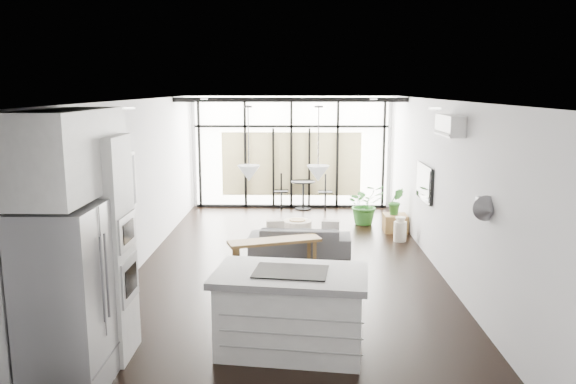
{
  "coord_description": "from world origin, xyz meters",
  "views": [
    {
      "loc": [
        0.17,
        -9.04,
        2.99
      ],
      "look_at": [
        0.0,
        0.3,
        1.25
      ],
      "focal_mm": 35.0,
      "sensor_mm": 36.0,
      "label": 1
    }
  ],
  "objects_px": {
    "console_bench": "(275,254)",
    "pouf": "(297,232)",
    "island": "(291,312)",
    "fridge": "(67,299)",
    "tv": "(425,183)",
    "milk_can": "(400,229)",
    "sofa": "(300,236)"
  },
  "relations": [
    {
      "from": "console_bench",
      "to": "pouf",
      "type": "height_order",
      "value": "console_bench"
    },
    {
      "from": "console_bench",
      "to": "island",
      "type": "bearing_deg",
      "value": -102.7
    },
    {
      "from": "island",
      "to": "console_bench",
      "type": "height_order",
      "value": "island"
    },
    {
      "from": "fridge",
      "to": "island",
      "type": "bearing_deg",
      "value": 21.29
    },
    {
      "from": "island",
      "to": "tv",
      "type": "xyz_separation_m",
      "value": [
        2.37,
        3.99,
        0.83
      ]
    },
    {
      "from": "milk_can",
      "to": "fridge",
      "type": "bearing_deg",
      "value": -127.54
    },
    {
      "from": "console_bench",
      "to": "tv",
      "type": "distance_m",
      "value": 3.05
    },
    {
      "from": "sofa",
      "to": "fridge",
      "type": "bearing_deg",
      "value": 66.47
    },
    {
      "from": "island",
      "to": "milk_can",
      "type": "bearing_deg",
      "value": 73.41
    },
    {
      "from": "console_bench",
      "to": "pouf",
      "type": "bearing_deg",
      "value": 58.19
    },
    {
      "from": "console_bench",
      "to": "pouf",
      "type": "distance_m",
      "value": 1.64
    },
    {
      "from": "island",
      "to": "sofa",
      "type": "bearing_deg",
      "value": 95.53
    },
    {
      "from": "sofa",
      "to": "console_bench",
      "type": "xyz_separation_m",
      "value": [
        -0.43,
        -0.79,
        -0.11
      ]
    },
    {
      "from": "tv",
      "to": "console_bench",
      "type": "bearing_deg",
      "value": -159.44
    },
    {
      "from": "tv",
      "to": "milk_can",
      "type": "bearing_deg",
      "value": 110.18
    },
    {
      "from": "island",
      "to": "console_bench",
      "type": "xyz_separation_m",
      "value": [
        -0.31,
        2.99,
        -0.22
      ]
    },
    {
      "from": "island",
      "to": "sofa",
      "type": "height_order",
      "value": "island"
    },
    {
      "from": "fridge",
      "to": "sofa",
      "type": "height_order",
      "value": "fridge"
    },
    {
      "from": "island",
      "to": "tv",
      "type": "height_order",
      "value": "tv"
    },
    {
      "from": "sofa",
      "to": "milk_can",
      "type": "height_order",
      "value": "sofa"
    },
    {
      "from": "fridge",
      "to": "tv",
      "type": "xyz_separation_m",
      "value": [
        4.56,
        4.85,
        0.36
      ]
    },
    {
      "from": "fridge",
      "to": "sofa",
      "type": "bearing_deg",
      "value": 63.46
    },
    {
      "from": "island",
      "to": "sofa",
      "type": "relative_size",
      "value": 0.95
    },
    {
      "from": "console_bench",
      "to": "tv",
      "type": "relative_size",
      "value": 1.41
    },
    {
      "from": "milk_can",
      "to": "sofa",
      "type": "bearing_deg",
      "value": -154.29
    },
    {
      "from": "milk_can",
      "to": "tv",
      "type": "height_order",
      "value": "tv"
    },
    {
      "from": "fridge",
      "to": "milk_can",
      "type": "bearing_deg",
      "value": 52.46
    },
    {
      "from": "milk_can",
      "to": "console_bench",
      "type": "bearing_deg",
      "value": -144.11
    },
    {
      "from": "island",
      "to": "sofa",
      "type": "xyz_separation_m",
      "value": [
        0.12,
        3.78,
        -0.11
      ]
    },
    {
      "from": "pouf",
      "to": "milk_can",
      "type": "distance_m",
      "value": 2.04
    },
    {
      "from": "sofa",
      "to": "pouf",
      "type": "height_order",
      "value": "sofa"
    },
    {
      "from": "sofa",
      "to": "console_bench",
      "type": "distance_m",
      "value": 0.9
    }
  ]
}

